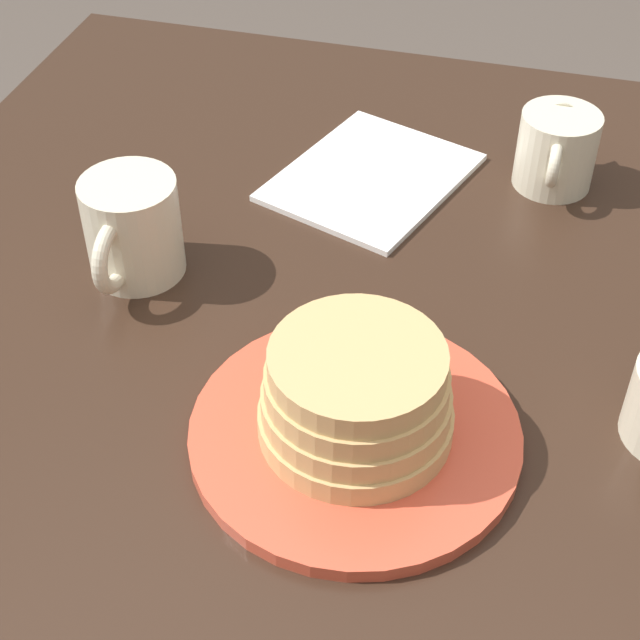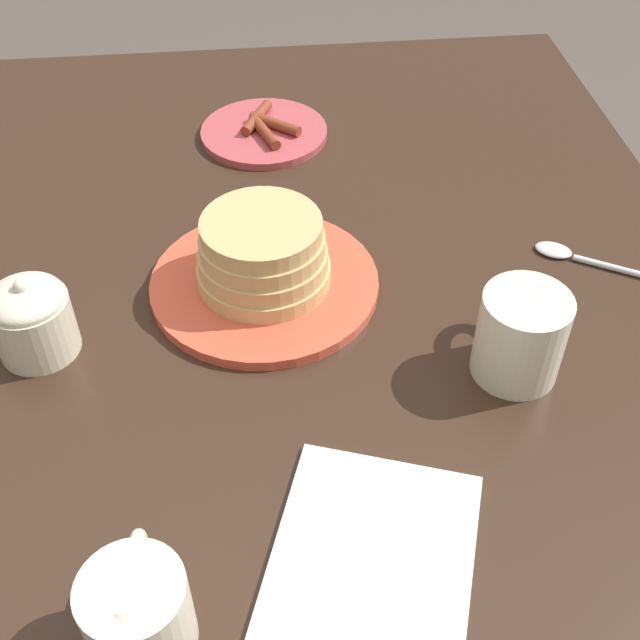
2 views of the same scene
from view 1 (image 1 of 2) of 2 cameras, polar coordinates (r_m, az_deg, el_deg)
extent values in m
cube|color=#332116|center=(0.73, 5.30, -7.42)|extent=(1.17, 1.05, 0.03)
cube|color=#332116|center=(1.45, -9.75, 2.23)|extent=(0.07, 0.07, 0.70)
cylinder|color=#DB5138|center=(0.71, 2.05, -6.64)|extent=(0.24, 0.24, 0.01)
cylinder|color=tan|center=(0.70, 2.08, -5.81)|extent=(0.14, 0.14, 0.02)
cylinder|color=tan|center=(0.69, 2.11, -4.76)|extent=(0.13, 0.13, 0.02)
cylinder|color=tan|center=(0.67, 2.15, -3.66)|extent=(0.13, 0.13, 0.02)
cylinder|color=tan|center=(0.66, 2.19, -2.52)|extent=(0.12, 0.12, 0.02)
cylinder|color=beige|center=(0.84, -10.83, 5.31)|extent=(0.08, 0.08, 0.09)
torus|color=beige|center=(0.82, -11.95, 3.64)|extent=(0.06, 0.01, 0.06)
cylinder|color=brown|center=(0.82, -11.16, 7.40)|extent=(0.07, 0.07, 0.00)
cylinder|color=beige|center=(0.97, 13.59, 9.60)|extent=(0.08, 0.08, 0.07)
cone|color=beige|center=(0.98, 14.02, 11.92)|extent=(0.03, 0.03, 0.04)
torus|color=beige|center=(0.93, 13.47, 8.80)|extent=(0.04, 0.01, 0.04)
cube|color=white|center=(0.97, 3.01, 8.30)|extent=(0.23, 0.21, 0.01)
camera|label=2|loc=(1.10, 14.34, 42.45)|focal=45.00mm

